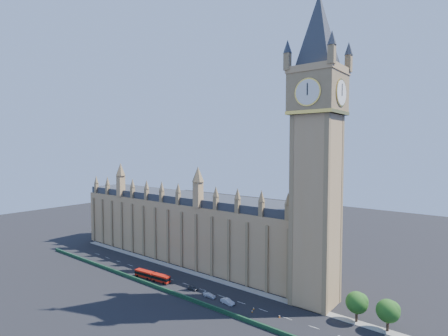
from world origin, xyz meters
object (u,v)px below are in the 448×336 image
Objects in this scene: red_bus at (152,276)px; car_grey at (192,288)px; car_white at (210,295)px; car_silver at (228,301)px.

car_grey is at bearing 3.02° from red_bus.
car_grey is 0.85× the size of car_white.
car_silver is at bearing -93.89° from car_white.
car_white is at bearing -95.57° from car_grey.
red_bus reaches higher than car_white.
car_silver is at bearing -2.66° from red_bus.
red_bus is 33.69m from car_silver.
red_bus is 26.15m from car_white.
car_silver reaches higher than car_white.
car_white is (26.08, 1.78, -0.77)m from red_bus.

